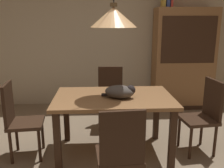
# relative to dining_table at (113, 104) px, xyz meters

# --- Properties ---
(back_wall) EXTENTS (6.40, 0.10, 2.90)m
(back_wall) POSITION_rel_dining_table_xyz_m (-0.01, 2.05, 0.80)
(back_wall) COLOR beige
(back_wall) RESTS_ON ground
(dining_table) EXTENTS (1.40, 0.90, 0.75)m
(dining_table) POSITION_rel_dining_table_xyz_m (0.00, 0.00, 0.00)
(dining_table) COLOR olive
(dining_table) RESTS_ON ground
(chair_far_back) EXTENTS (0.42, 0.42, 0.93)m
(chair_far_back) POSITION_rel_dining_table_xyz_m (0.00, 0.88, -0.14)
(chair_far_back) COLOR #382316
(chair_far_back) RESTS_ON ground
(chair_left_side) EXTENTS (0.44, 0.44, 0.93)m
(chair_left_side) POSITION_rel_dining_table_xyz_m (-1.13, -0.01, -0.14)
(chair_left_side) COLOR #382316
(chair_left_side) RESTS_ON ground
(chair_right_side) EXTENTS (0.44, 0.44, 0.93)m
(chair_right_side) POSITION_rel_dining_table_xyz_m (1.13, 0.01, -0.14)
(chair_right_side) COLOR #382316
(chair_right_side) RESTS_ON ground
(chair_near_front) EXTENTS (0.43, 0.43, 0.93)m
(chair_near_front) POSITION_rel_dining_table_xyz_m (0.01, -0.88, -0.14)
(chair_near_front) COLOR #382316
(chair_near_front) RESTS_ON ground
(cat_sleeping) EXTENTS (0.40, 0.30, 0.16)m
(cat_sleeping) POSITION_rel_dining_table_xyz_m (0.08, -0.07, 0.18)
(cat_sleeping) COLOR #4C4742
(cat_sleeping) RESTS_ON dining_table
(pendant_lamp) EXTENTS (0.52, 0.52, 1.30)m
(pendant_lamp) POSITION_rel_dining_table_xyz_m (-0.00, 0.00, 1.01)
(pendant_lamp) COLOR #E0A86B
(hutch_bookcase) EXTENTS (1.12, 0.45, 1.85)m
(hutch_bookcase) POSITION_rel_dining_table_xyz_m (1.41, 1.72, 0.24)
(hutch_bookcase) COLOR olive
(hutch_bookcase) RESTS_ON ground
(book_yellow_short) EXTENTS (0.04, 0.20, 0.18)m
(book_yellow_short) POSITION_rel_dining_table_xyz_m (0.98, 1.72, 1.29)
(book_yellow_short) COLOR gold
(book_yellow_short) RESTS_ON hutch_bookcase
(book_blue_wide) EXTENTS (0.06, 0.24, 0.24)m
(book_blue_wide) POSITION_rel_dining_table_xyz_m (1.04, 1.72, 1.32)
(book_blue_wide) COLOR #384C93
(book_blue_wide) RESTS_ON hutch_bookcase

